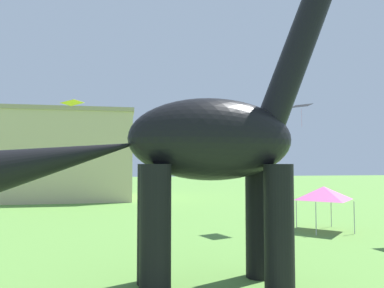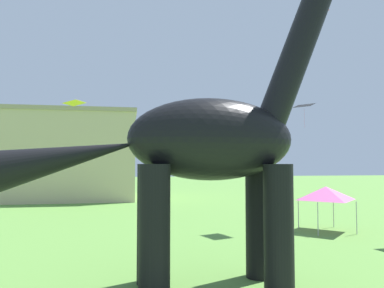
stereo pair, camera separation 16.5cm
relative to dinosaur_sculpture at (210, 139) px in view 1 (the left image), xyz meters
The scene contains 6 objects.
dinosaur_sculpture is the anchor object (origin of this frame).
festival_canopy_tent 14.47m from the dinosaur_sculpture, 43.66° to the left, with size 3.15×3.15×3.00m.
kite_drifting 22.44m from the dinosaur_sculpture, 54.17° to the left, with size 2.08×2.14×2.21m.
kite_mid_left 21.12m from the dinosaur_sculpture, 48.87° to the left, with size 1.80×2.06×0.26m.
kite_trailing 15.86m from the dinosaur_sculpture, 116.11° to the left, with size 1.60×1.79×0.22m.
background_building_block 38.54m from the dinosaur_sculpture, 105.02° to the left, with size 15.96×14.05×11.18m.
Camera 1 is at (-2.79, -7.75, 4.55)m, focal length 34.34 mm.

